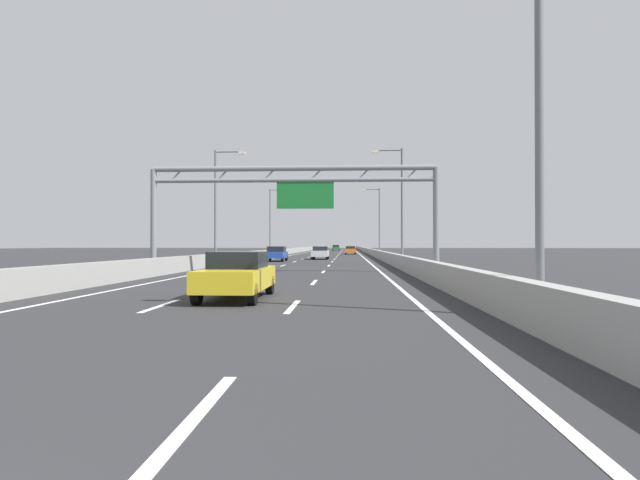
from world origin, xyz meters
name	(u,v)px	position (x,y,z in m)	size (l,w,h in m)	color
ground_plane	(331,253)	(0.00, 100.00, 0.00)	(260.00, 260.00, 0.00)	#2D2D30
lane_dash_left_1	(161,306)	(-1.80, 12.50, 0.01)	(0.16, 3.00, 0.01)	white
lane_dash_left_2	(233,282)	(-1.80, 21.50, 0.01)	(0.16, 3.00, 0.01)	white
lane_dash_left_3	(265,271)	(-1.80, 30.50, 0.01)	(0.16, 3.00, 0.01)	white
lane_dash_left_4	(283,266)	(-1.80, 39.50, 0.01)	(0.16, 3.00, 0.01)	white
lane_dash_left_5	(295,262)	(-1.80, 48.50, 0.01)	(0.16, 3.00, 0.01)	white
lane_dash_left_6	(303,259)	(-1.80, 57.50, 0.01)	(0.16, 3.00, 0.01)	white
lane_dash_left_7	(309,257)	(-1.80, 66.50, 0.01)	(0.16, 3.00, 0.01)	white
lane_dash_left_8	(313,256)	(-1.80, 75.50, 0.01)	(0.16, 3.00, 0.01)	white
lane_dash_left_9	(317,254)	(-1.80, 84.50, 0.01)	(0.16, 3.00, 0.01)	white
lane_dash_left_10	(320,253)	(-1.80, 93.50, 0.01)	(0.16, 3.00, 0.01)	white
lane_dash_left_11	(322,253)	(-1.80, 102.50, 0.01)	(0.16, 3.00, 0.01)	white
lane_dash_left_12	(324,252)	(-1.80, 111.50, 0.01)	(0.16, 3.00, 0.01)	white
lane_dash_left_13	(326,251)	(-1.80, 120.50, 0.01)	(0.16, 3.00, 0.01)	white
lane_dash_left_14	(327,251)	(-1.80, 129.50, 0.01)	(0.16, 3.00, 0.01)	white
lane_dash_left_15	(329,250)	(-1.80, 138.50, 0.01)	(0.16, 3.00, 0.01)	white
lane_dash_left_16	(330,250)	(-1.80, 147.50, 0.01)	(0.16, 3.00, 0.01)	white
lane_dash_left_17	(331,250)	(-1.80, 156.50, 0.01)	(0.16, 3.00, 0.01)	white
lane_dash_right_0	(196,416)	(1.80, 3.50, 0.01)	(0.16, 3.00, 0.01)	white
lane_dash_right_1	(293,307)	(1.80, 12.50, 0.01)	(0.16, 3.00, 0.01)	white
lane_dash_right_2	(314,282)	(1.80, 21.50, 0.01)	(0.16, 3.00, 0.01)	white
lane_dash_right_3	(324,272)	(1.80, 30.50, 0.01)	(0.16, 3.00, 0.01)	white
lane_dash_right_4	(329,266)	(1.80, 39.50, 0.01)	(0.16, 3.00, 0.01)	white
lane_dash_right_5	(332,262)	(1.80, 48.50, 0.01)	(0.16, 3.00, 0.01)	white
lane_dash_right_6	(335,259)	(1.80, 57.50, 0.01)	(0.16, 3.00, 0.01)	white
lane_dash_right_7	(336,257)	(1.80, 66.50, 0.01)	(0.16, 3.00, 0.01)	white
lane_dash_right_8	(338,256)	(1.80, 75.50, 0.01)	(0.16, 3.00, 0.01)	white
lane_dash_right_9	(339,254)	(1.80, 84.50, 0.01)	(0.16, 3.00, 0.01)	white
lane_dash_right_10	(340,253)	(1.80, 93.50, 0.01)	(0.16, 3.00, 0.01)	white
lane_dash_right_11	(340,253)	(1.80, 102.50, 0.01)	(0.16, 3.00, 0.01)	white
lane_dash_right_12	(341,252)	(1.80, 111.50, 0.01)	(0.16, 3.00, 0.01)	white
lane_dash_right_13	(341,251)	(1.80, 120.50, 0.01)	(0.16, 3.00, 0.01)	white
lane_dash_right_14	(342,251)	(1.80, 129.50, 0.01)	(0.16, 3.00, 0.01)	white
lane_dash_right_15	(342,250)	(1.80, 138.50, 0.01)	(0.16, 3.00, 0.01)	white
lane_dash_right_16	(343,250)	(1.80, 147.50, 0.01)	(0.16, 3.00, 0.01)	white
lane_dash_right_17	(343,250)	(1.80, 156.50, 0.01)	(0.16, 3.00, 0.01)	white
edge_line_left	(298,254)	(-5.25, 88.00, 0.01)	(0.16, 176.00, 0.01)	white
edge_line_right	(359,254)	(5.25, 88.00, 0.01)	(0.16, 176.00, 0.01)	white
barrier_left	(300,250)	(-6.90, 110.00, 0.47)	(0.45, 220.00, 0.95)	#9E9E99
barrier_right	(365,250)	(6.90, 110.00, 0.47)	(0.45, 220.00, 0.95)	#9E9E99
sign_gantry	(294,191)	(0.09, 29.66, 4.88)	(17.27, 0.36, 6.36)	gray
streetlamp_right_near	(529,84)	(7.47, 10.82, 5.40)	(2.58, 0.28, 9.50)	slate
streetlamp_left_mid	(218,199)	(-7.47, 41.59, 5.40)	(2.58, 0.28, 9.50)	slate
streetlamp_right_mid	(399,199)	(7.47, 41.59, 5.40)	(2.58, 0.28, 9.50)	slate
streetlamp_left_far	(272,218)	(-7.47, 72.37, 5.40)	(2.58, 0.28, 9.50)	slate
streetlamp_right_far	(378,218)	(7.47, 72.37, 5.40)	(2.58, 0.28, 9.50)	slate
green_car	(336,248)	(0.13, 137.98, 0.76)	(1.85, 4.43, 1.46)	#1E7A38
blue_car	(276,254)	(-3.78, 50.00, 0.75)	(1.88, 4.36, 1.46)	#2347AD
orange_car	(350,250)	(3.72, 85.53, 0.71)	(1.77, 4.17, 1.35)	orange
white_car	(320,253)	(0.22, 56.85, 0.74)	(1.80, 4.55, 1.43)	silver
yellow_car	(237,275)	(-0.12, 14.47, 0.75)	(1.77, 4.33, 1.45)	yellow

